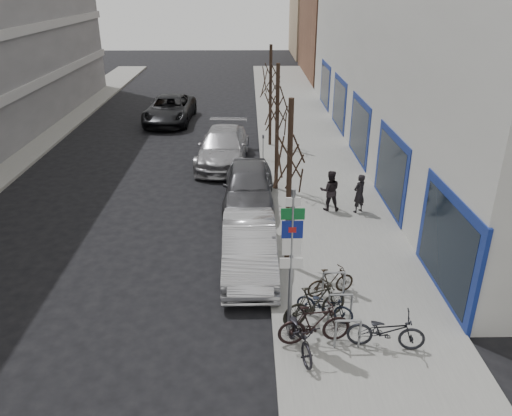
{
  "coord_description": "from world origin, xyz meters",
  "views": [
    {
      "loc": [
        1.39,
        -10.32,
        8.43
      ],
      "look_at": [
        1.62,
        3.83,
        2.0
      ],
      "focal_mm": 35.0,
      "sensor_mm": 36.0,
      "label": 1
    }
  ],
  "objects_px": {
    "bike_far_curb": "(386,328)",
    "bike_near_left": "(299,331)",
    "tree_far": "(271,72)",
    "tree_mid": "(278,98)",
    "pedestrian_near": "(359,193)",
    "bike_far_inner": "(331,281)",
    "bike_rack": "(340,304)",
    "bike_mid_curb": "(325,303)",
    "bike_mid_inner": "(315,303)",
    "parked_car_front": "(249,248)",
    "lane_car": "(170,109)",
    "highway_sign_pole": "(291,257)",
    "meter_front": "(274,251)",
    "parked_car_back": "(223,147)",
    "bike_near_right": "(314,324)",
    "pedestrian_far": "(330,190)",
    "meter_mid": "(267,185)",
    "tree_near": "(290,146)",
    "parked_car_mid": "(249,186)",
    "meter_back": "(263,144)"
  },
  "relations": [
    {
      "from": "bike_near_right",
      "to": "lane_car",
      "type": "bearing_deg",
      "value": 9.3
    },
    {
      "from": "tree_far",
      "to": "bike_mid_inner",
      "type": "distance_m",
      "value": 16.31
    },
    {
      "from": "bike_far_inner",
      "to": "bike_far_curb",
      "type": "bearing_deg",
      "value": -175.93
    },
    {
      "from": "bike_far_inner",
      "to": "tree_near",
      "type": "bearing_deg",
      "value": 14.39
    },
    {
      "from": "tree_far",
      "to": "parked_car_front",
      "type": "relative_size",
      "value": 1.15
    },
    {
      "from": "tree_mid",
      "to": "pedestrian_far",
      "type": "relative_size",
      "value": 3.3
    },
    {
      "from": "bike_far_inner",
      "to": "tree_far",
      "type": "bearing_deg",
      "value": -15.04
    },
    {
      "from": "bike_mid_inner",
      "to": "lane_car",
      "type": "bearing_deg",
      "value": -6.0
    },
    {
      "from": "parked_car_back",
      "to": "parked_car_mid",
      "type": "bearing_deg",
      "value": -72.51
    },
    {
      "from": "bike_near_left",
      "to": "pedestrian_far",
      "type": "distance_m",
      "value": 8.54
    },
    {
      "from": "highway_sign_pole",
      "to": "bike_near_left",
      "type": "bearing_deg",
      "value": -72.16
    },
    {
      "from": "parked_car_mid",
      "to": "highway_sign_pole",
      "type": "bearing_deg",
      "value": -82.26
    },
    {
      "from": "meter_back",
      "to": "bike_mid_curb",
      "type": "height_order",
      "value": "meter_back"
    },
    {
      "from": "meter_back",
      "to": "parked_car_back",
      "type": "height_order",
      "value": "parked_car_back"
    },
    {
      "from": "tree_near",
      "to": "meter_mid",
      "type": "xyz_separation_m",
      "value": [
        -0.45,
        5.0,
        -3.19
      ]
    },
    {
      "from": "parked_car_back",
      "to": "bike_rack",
      "type": "bearing_deg",
      "value": -70.6
    },
    {
      "from": "meter_front",
      "to": "bike_far_inner",
      "type": "distance_m",
      "value": 2.01
    },
    {
      "from": "highway_sign_pole",
      "to": "bike_mid_curb",
      "type": "bearing_deg",
      "value": 34.92
    },
    {
      "from": "parked_car_front",
      "to": "lane_car",
      "type": "bearing_deg",
      "value": 104.54
    },
    {
      "from": "meter_back",
      "to": "bike_near_left",
      "type": "distance_m",
      "value": 14.59
    },
    {
      "from": "highway_sign_pole",
      "to": "tree_mid",
      "type": "bearing_deg",
      "value": 88.86
    },
    {
      "from": "highway_sign_pole",
      "to": "parked_car_back",
      "type": "xyz_separation_m",
      "value": [
        -2.28,
        13.86,
        -1.61
      ]
    },
    {
      "from": "tree_near",
      "to": "tree_mid",
      "type": "bearing_deg",
      "value": 90.0
    },
    {
      "from": "meter_front",
      "to": "bike_far_curb",
      "type": "distance_m",
      "value": 4.36
    },
    {
      "from": "parked_car_back",
      "to": "pedestrian_near",
      "type": "height_order",
      "value": "pedestrian_near"
    },
    {
      "from": "bike_near_left",
      "to": "parked_car_back",
      "type": "bearing_deg",
      "value": 85.17
    },
    {
      "from": "bike_near_left",
      "to": "parked_car_mid",
      "type": "xyz_separation_m",
      "value": [
        -1.18,
        9.15,
        0.13
      ]
    },
    {
      "from": "parked_car_front",
      "to": "pedestrian_near",
      "type": "height_order",
      "value": "pedestrian_near"
    },
    {
      "from": "parked_car_front",
      "to": "parked_car_mid",
      "type": "height_order",
      "value": "parked_car_mid"
    },
    {
      "from": "tree_far",
      "to": "tree_mid",
      "type": "bearing_deg",
      "value": -90.0
    },
    {
      "from": "bike_rack",
      "to": "parked_car_mid",
      "type": "relative_size",
      "value": 0.45
    },
    {
      "from": "bike_far_curb",
      "to": "bike_near_left",
      "type": "bearing_deg",
      "value": 101.54
    },
    {
      "from": "pedestrian_near",
      "to": "bike_far_inner",
      "type": "bearing_deg",
      "value": 35.26
    },
    {
      "from": "bike_rack",
      "to": "meter_front",
      "type": "xyz_separation_m",
      "value": [
        -1.65,
        2.4,
        0.26
      ]
    },
    {
      "from": "parked_car_front",
      "to": "pedestrian_far",
      "type": "distance_m",
      "value": 5.31
    },
    {
      "from": "bike_mid_inner",
      "to": "parked_car_front",
      "type": "bearing_deg",
      "value": 6.85
    },
    {
      "from": "highway_sign_pole",
      "to": "bike_near_right",
      "type": "height_order",
      "value": "highway_sign_pole"
    },
    {
      "from": "pedestrian_near",
      "to": "highway_sign_pole",
      "type": "bearing_deg",
      "value": 30.52
    },
    {
      "from": "pedestrian_near",
      "to": "meter_front",
      "type": "bearing_deg",
      "value": 15.94
    },
    {
      "from": "highway_sign_pole",
      "to": "bike_near_right",
      "type": "bearing_deg",
      "value": -25.78
    },
    {
      "from": "meter_front",
      "to": "pedestrian_far",
      "type": "distance_m",
      "value": 5.31
    },
    {
      "from": "bike_mid_curb",
      "to": "bike_mid_inner",
      "type": "height_order",
      "value": "bike_mid_inner"
    },
    {
      "from": "tree_mid",
      "to": "bike_mid_inner",
      "type": "distance_m",
      "value": 10.05
    },
    {
      "from": "parked_car_mid",
      "to": "meter_back",
      "type": "bearing_deg",
      "value": 83.24
    },
    {
      "from": "tree_near",
      "to": "bike_far_curb",
      "type": "xyz_separation_m",
      "value": [
        2.14,
        -4.0,
        -3.37
      ]
    },
    {
      "from": "bike_rack",
      "to": "bike_near_left",
      "type": "relative_size",
      "value": 1.19
    },
    {
      "from": "meter_front",
      "to": "meter_mid",
      "type": "height_order",
      "value": "same"
    },
    {
      "from": "tree_near",
      "to": "meter_mid",
      "type": "bearing_deg",
      "value": 95.14
    },
    {
      "from": "highway_sign_pole",
      "to": "tree_near",
      "type": "xyz_separation_m",
      "value": [
        0.2,
        3.51,
        1.65
      ]
    },
    {
      "from": "tree_far",
      "to": "parked_car_back",
      "type": "xyz_separation_m",
      "value": [
        -2.48,
        -2.65,
        -3.25
      ]
    }
  ]
}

